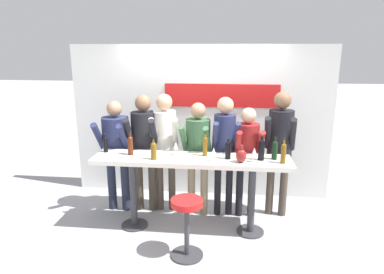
# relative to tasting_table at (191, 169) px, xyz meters

# --- Properties ---
(ground_plane) EXTENTS (40.00, 40.00, 0.00)m
(ground_plane) POSITION_rel_tasting_table_xyz_m (0.00, 0.00, -0.85)
(ground_plane) COLOR #9E9EA3
(back_wall) EXTENTS (4.13, 0.12, 2.42)m
(back_wall) POSITION_rel_tasting_table_xyz_m (0.00, 1.25, 0.37)
(back_wall) COLOR silver
(back_wall) RESTS_ON ground_plane
(tasting_table) EXTENTS (2.53, 0.53, 1.01)m
(tasting_table) POSITION_rel_tasting_table_xyz_m (0.00, 0.00, 0.00)
(tasting_table) COLOR silver
(tasting_table) RESTS_ON ground_plane
(bar_stool) EXTENTS (0.38, 0.38, 0.72)m
(bar_stool) POSITION_rel_tasting_table_xyz_m (0.02, -0.62, -0.38)
(bar_stool) COLOR #333338
(bar_stool) RESTS_ON ground_plane
(person_far_left) EXTENTS (0.48, 0.56, 1.65)m
(person_far_left) POSITION_rel_tasting_table_xyz_m (-1.15, 0.47, 0.16)
(person_far_left) COLOR #23283D
(person_far_left) RESTS_ON ground_plane
(person_left) EXTENTS (0.44, 0.55, 1.73)m
(person_left) POSITION_rel_tasting_table_xyz_m (-0.74, 0.51, 0.23)
(person_left) COLOR #473D33
(person_left) RESTS_ON ground_plane
(person_center_left) EXTENTS (0.43, 0.56, 1.75)m
(person_center_left) POSITION_rel_tasting_table_xyz_m (-0.44, 0.55, 0.24)
(person_center_left) COLOR #473D33
(person_center_left) RESTS_ON ground_plane
(person_center) EXTENTS (0.45, 0.55, 1.64)m
(person_center) POSITION_rel_tasting_table_xyz_m (0.04, 0.47, 0.17)
(person_center) COLOR gray
(person_center) RESTS_ON ground_plane
(person_center_right) EXTENTS (0.39, 0.53, 1.73)m
(person_center_right) POSITION_rel_tasting_table_xyz_m (0.41, 0.47, 0.24)
(person_center_right) COLOR black
(person_center_right) RESTS_ON ground_plane
(person_right) EXTENTS (0.41, 0.51, 1.59)m
(person_right) POSITION_rel_tasting_table_xyz_m (0.73, 0.47, 0.14)
(person_right) COLOR black
(person_right) RESTS_ON ground_plane
(person_far_right) EXTENTS (0.47, 0.59, 1.80)m
(person_far_right) POSITION_rel_tasting_table_xyz_m (1.18, 0.56, 0.28)
(person_far_right) COLOR #473D33
(person_far_right) RESTS_ON ground_plane
(wine_bottle_0) EXTENTS (0.07, 0.07, 0.30)m
(wine_bottle_0) POSITION_rel_tasting_table_xyz_m (-0.80, 0.03, 0.30)
(wine_bottle_0) COLOR #4C1E0F
(wine_bottle_0) RESTS_ON tasting_table
(wine_bottle_1) EXTENTS (0.06, 0.06, 0.31)m
(wine_bottle_1) POSITION_rel_tasting_table_xyz_m (0.17, 0.09, 0.30)
(wine_bottle_1) COLOR brown
(wine_bottle_1) RESTS_ON tasting_table
(wine_bottle_2) EXTENTS (0.06, 0.06, 0.31)m
(wine_bottle_2) POSITION_rel_tasting_table_xyz_m (1.13, -0.10, 0.30)
(wine_bottle_2) COLOR brown
(wine_bottle_2) RESTS_ON tasting_table
(wine_bottle_3) EXTENTS (0.07, 0.07, 0.27)m
(wine_bottle_3) POSITION_rel_tasting_table_xyz_m (0.46, -0.00, 0.29)
(wine_bottle_3) COLOR black
(wine_bottle_3) RESTS_ON tasting_table
(wine_bottle_4) EXTENTS (0.07, 0.07, 0.29)m
(wine_bottle_4) POSITION_rel_tasting_table_xyz_m (1.04, 0.05, 0.29)
(wine_bottle_4) COLOR black
(wine_bottle_4) RESTS_ON tasting_table
(wine_bottle_5) EXTENTS (0.07, 0.07, 0.26)m
(wine_bottle_5) POSITION_rel_tasting_table_xyz_m (-0.46, -0.13, 0.29)
(wine_bottle_5) COLOR brown
(wine_bottle_5) RESTS_ON tasting_table
(wine_bottle_6) EXTENTS (0.06, 0.06, 0.26)m
(wine_bottle_6) POSITION_rel_tasting_table_xyz_m (-1.17, 0.11, 0.28)
(wine_bottle_6) COLOR black
(wine_bottle_6) RESTS_ON tasting_table
(wine_bottle_7) EXTENTS (0.08, 0.08, 0.32)m
(wine_bottle_7) POSITION_rel_tasting_table_xyz_m (0.87, 0.00, 0.31)
(wine_bottle_7) COLOR black
(wine_bottle_7) RESTS_ON tasting_table
(wine_glass_0) EXTENTS (0.07, 0.07, 0.18)m
(wine_glass_0) POSITION_rel_tasting_table_xyz_m (0.78, -0.08, 0.29)
(wine_glass_0) COLOR silver
(wine_glass_0) RESTS_ON tasting_table
(wine_glass_1) EXTENTS (0.07, 0.07, 0.18)m
(wine_glass_1) POSITION_rel_tasting_table_xyz_m (-0.21, 0.08, 0.29)
(wine_glass_1) COLOR silver
(wine_glass_1) RESTS_ON tasting_table
(wine_glass_2) EXTENTS (0.07, 0.07, 0.18)m
(wine_glass_2) POSITION_rel_tasting_table_xyz_m (0.29, -0.12, 0.29)
(wine_glass_2) COLOR silver
(wine_glass_2) RESTS_ON tasting_table
(decorative_vase) EXTENTS (0.13, 0.13, 0.22)m
(decorative_vase) POSITION_rel_tasting_table_xyz_m (0.62, -0.12, 0.25)
(decorative_vase) COLOR maroon
(decorative_vase) RESTS_ON tasting_table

